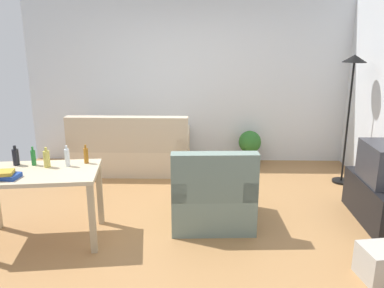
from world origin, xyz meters
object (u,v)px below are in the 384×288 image
Objects in this scene: tv_stand at (379,202)px; bottle_amber at (86,155)px; bottle_squat at (47,159)px; couch at (131,152)px; potted_plant at (250,146)px; book_stack at (5,175)px; bottle_clear at (67,157)px; desk at (38,181)px; bottle_dark at (16,157)px; armchair at (212,197)px; torchiere_lamp at (352,85)px; bottle_green at (33,157)px.

bottle_amber is at bearing 94.27° from tv_stand.
bottle_squat is at bearing 95.99° from tv_stand.
couch reaches higher than potted_plant.
bottle_amber is 0.78× the size of book_stack.
desk is at bearing -147.41° from bottle_clear.
tv_stand is (3.12, -1.65, -0.07)m from couch.
potted_plant is 2.69× the size of bottle_dark.
bottle_amber is at bearing 6.52° from bottle_dark.
desk is at bearing 10.70° from armchair.
couch is 1.39× the size of desk.
torchiere_lamp is at bearing 172.33° from couch.
bottle_amber is (-3.25, -1.47, -0.57)m from torchiere_lamp.
bottle_green is 0.17m from bottle_squat.
bottle_dark is 1.05× the size of bottle_green.
potted_plant is 3.02m from bottle_amber.
torchiere_lamp reaches higher than bottle_clear.
tv_stand is at bearing 10.41° from book_stack.
potted_plant is 2.20× the size of book_stack.
bottle_green is at bearing 94.87° from tv_stand.
potted_plant is at bearing 40.05° from bottle_dark.
potted_plant is 3.59m from bottle_dark.
bottle_amber reaches higher than bottle_green.
bottle_clear is at bearing -155.36° from torchiere_lamp.
bottle_amber is at bearing 36.34° from book_stack.
bottle_squat is at bearing -156.10° from torchiere_lamp.
tv_stand is at bearing 4.87° from bottle_green.
couch is at bearing 66.66° from bottle_dark.
bottle_dark is at bearing -179.32° from bottle_green.
bottle_squat is 0.95× the size of bottle_clear.
book_stack is at bearing -105.90° from bottle_green.
bottle_squat is 1.04× the size of bottle_amber.
bottle_dark is (-2.72, -2.28, 0.52)m from potted_plant.
bottle_green is at bearing 74.10° from book_stack.
bottle_squat is 0.82× the size of book_stack.
couch is 3.34m from torchiere_lamp.
armchair is at bearing 125.00° from couch.
desk is 6.04× the size of bottle_dark.
bottle_clear reaches higher than tv_stand.
tv_stand is 0.86× the size of desk.
armchair is 4.44× the size of bottle_squat.
couch is 8.05× the size of bottle_clear.
bottle_clear is (-3.42, -1.57, -0.56)m from torchiere_lamp.
bottle_dark is 0.55m from bottle_clear.
book_stack is at bearing -141.98° from bottle_clear.
armchair is at bearing 6.54° from bottle_dark.
bottle_clear is at bearing 95.73° from tv_stand.
potted_plant is 2.15m from armchair.
bottle_dark is at bearing 100.53° from book_stack.
bottle_green is 0.54m from bottle_amber.
torchiere_lamp is at bearing 23.90° from bottle_squat.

